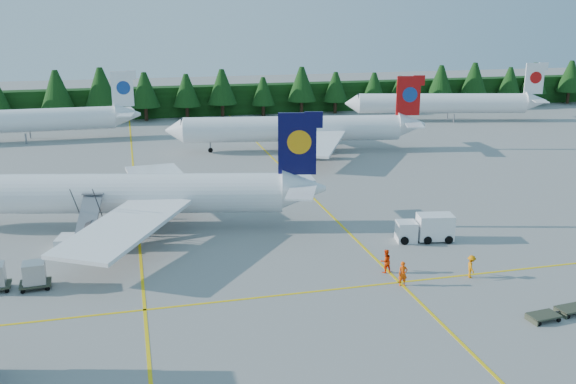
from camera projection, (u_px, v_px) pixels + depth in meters
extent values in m
plane|color=gray|center=(307.00, 262.00, 55.55)|extent=(320.00, 320.00, 0.00)
cube|color=yellow|center=(136.00, 207.00, 70.91)|extent=(0.25, 120.00, 0.01)
cube|color=yellow|center=(310.00, 195.00, 75.61)|extent=(0.25, 120.00, 0.01)
cube|color=yellow|center=(328.00, 290.00, 49.96)|extent=(80.00, 0.25, 0.01)
cube|color=black|center=(198.00, 101.00, 131.17)|extent=(220.00, 4.00, 6.00)
cylinder|color=white|center=(113.00, 193.00, 63.35)|extent=(33.49, 11.37, 3.94)
cube|color=#080737|center=(297.00, 144.00, 62.34)|extent=(3.72, 1.18, 6.10)
cube|color=white|center=(158.00, 178.00, 71.61)|extent=(7.17, 15.22, 1.12)
cylinder|color=gray|center=(136.00, 196.00, 69.39)|extent=(3.73, 2.77, 2.07)
cube|color=white|center=(124.00, 227.00, 55.52)|extent=(12.67, 15.69, 1.12)
cylinder|color=gray|center=(110.00, 231.00, 58.42)|extent=(3.73, 2.77, 2.07)
cylinder|color=white|center=(292.00, 129.00, 97.89)|extent=(33.04, 9.23, 3.87)
cone|color=white|center=(174.00, 130.00, 96.50)|extent=(3.31, 4.26, 3.87)
cube|color=#B10C0B|center=(408.00, 96.00, 97.95)|extent=(3.68, 0.94, 5.99)
cube|color=white|center=(305.00, 123.00, 106.14)|extent=(7.88, 15.19, 1.10)
cylinder|color=gray|center=(295.00, 134.00, 103.86)|extent=(3.58, 2.54, 2.03)
cube|color=white|center=(317.00, 143.00, 90.40)|extent=(11.83, 15.53, 1.10)
cylinder|color=gray|center=(302.00, 149.00, 93.12)|extent=(3.58, 2.54, 2.03)
cylinder|color=gray|center=(210.00, 147.00, 97.65)|extent=(0.23, 0.23, 1.64)
cylinder|color=white|center=(14.00, 121.00, 104.92)|extent=(32.29, 3.90, 3.80)
cube|color=white|center=(122.00, 89.00, 107.69)|extent=(3.61, 0.34, 5.89)
cylinder|color=white|center=(442.00, 103.00, 124.57)|extent=(32.36, 11.23, 3.81)
cone|color=white|center=(352.00, 103.00, 124.37)|extent=(3.48, 4.32, 3.81)
cube|color=white|center=(534.00, 78.00, 123.46)|extent=(3.59, 1.17, 5.90)
cylinder|color=gray|center=(378.00, 117.00, 125.16)|extent=(0.23, 0.23, 1.52)
cube|color=white|center=(84.00, 243.00, 58.27)|extent=(5.14, 3.45, 1.23)
cube|color=gray|center=(89.00, 215.00, 59.89)|extent=(2.74, 4.76, 3.33)
cube|color=gray|center=(94.00, 193.00, 61.63)|extent=(2.27, 1.76, 0.13)
cube|color=silver|center=(406.00, 231.00, 60.29)|extent=(2.11, 2.11, 1.91)
cube|color=black|center=(407.00, 227.00, 60.17)|extent=(1.83, 1.97, 0.82)
cube|color=silver|center=(435.00, 227.00, 60.35)|extent=(3.58, 2.55, 2.36)
cube|color=#373D2C|center=(544.00, 315.00, 45.01)|extent=(2.26, 1.54, 0.12)
cube|color=#373D2C|center=(572.00, 308.00, 46.04)|extent=(2.26, 1.54, 0.12)
cube|color=#373D2C|center=(35.00, 283.00, 50.18)|extent=(2.46, 1.97, 0.15)
cube|color=#A8AAAD|center=(34.00, 273.00, 49.93)|extent=(1.76, 1.71, 1.65)
imported|color=#F54705|center=(403.00, 274.00, 50.53)|extent=(0.79, 0.58, 2.00)
imported|color=#FF3605|center=(386.00, 261.00, 53.07)|extent=(1.08, 0.90, 2.02)
imported|color=orange|center=(471.00, 267.00, 52.05)|extent=(0.73, 0.90, 1.91)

